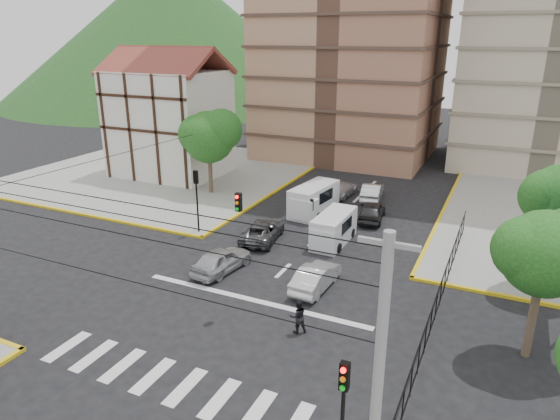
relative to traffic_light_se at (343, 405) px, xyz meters
The scene contains 22 objects.
ground 11.46m from the traffic_light_se, 135.00° to the left, with size 160.00×160.00×0.00m, color black.
sidewalk_nw 39.43m from the traffic_light_se, 135.00° to the left, with size 26.00×26.00×0.15m, color gray.
crosswalk_stripes 8.59m from the traffic_light_se, 167.01° to the left, with size 12.00×2.40×0.01m, color silver.
stop_line 12.31m from the traffic_light_se, 130.91° to the left, with size 13.00×0.40×0.01m, color silver.
tudor_building 38.67m from the traffic_light_se, 133.95° to the left, with size 10.80×8.05×12.23m.
distant_hill 100.57m from the traffic_light_se, 128.91° to the left, with size 70.00×70.00×28.00m, color #1B4E1A.
park_fence 12.74m from the traffic_light_se, 84.43° to the left, with size 0.10×22.50×1.66m, color black, non-canonical shape.
tree_park_a 11.30m from the traffic_light_se, 61.72° to the left, with size 4.41×3.60×6.83m.
tree_tudor 30.98m from the traffic_light_se, 129.60° to the left, with size 5.39×4.40×7.43m.
traffic_light_se is the anchor object (origin of this frame).
traffic_light_nw 22.06m from the traffic_light_se, 135.00° to the left, with size 0.28×0.22×4.40m.
traffic_light_hanging 10.09m from the traffic_light_se, 143.53° to the left, with size 18.00×9.12×0.92m.
utility_pole_se 2.37m from the traffic_light_se, 45.00° to the right, with size 1.40×0.28×9.00m.
van_right_lane 19.13m from the traffic_light_se, 110.09° to the left, with size 1.93×4.54×2.03m.
van_left_lane 24.83m from the traffic_light_se, 113.50° to the left, with size 2.61×5.24×2.26m.
car_silver_front_left 15.95m from the traffic_light_se, 134.56° to the left, with size 1.70×4.22×1.44m, color #B6B6BB.
car_white_front_right 12.99m from the traffic_light_se, 114.48° to the left, with size 1.44×4.13×1.36m, color silver.
car_grey_mid_left 20.00m from the traffic_light_se, 123.80° to the left, with size 2.15×4.66×1.29m, color #4F5256.
car_silver_rear_left 29.69m from the traffic_light_se, 108.32° to the left, with size 1.76×4.32×1.25m, color silver.
car_darkgrey_mid_right 24.06m from the traffic_light_se, 102.90° to the left, with size 1.72×4.27×1.46m, color #28282A.
car_white_rear_right 29.01m from the traffic_light_se, 103.28° to the left, with size 1.51×4.32×1.42m, color silver.
pedestrian_crosswalk 8.82m from the traffic_light_se, 121.73° to the left, with size 0.82×0.64×1.69m, color black.
Camera 1 is at (11.11, -19.16, 13.21)m, focal length 32.00 mm.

